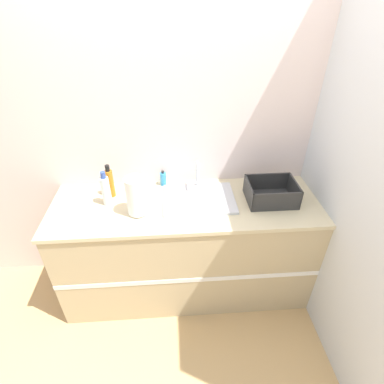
{
  "coord_description": "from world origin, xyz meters",
  "views": [
    {
      "loc": [
        -0.09,
        -1.45,
        2.22
      ],
      "look_at": [
        0.04,
        0.28,
        1.03
      ],
      "focal_mm": 28.0,
      "sensor_mm": 36.0,
      "label": 1
    }
  ],
  "objects_px": {
    "dish_rack": "(271,194)",
    "bottle_amber": "(110,183)",
    "soap_dispenser": "(163,179)",
    "paper_towel_roll": "(136,196)",
    "sink": "(199,198)",
    "bottle_clear": "(106,190)"
  },
  "relations": [
    {
      "from": "dish_rack",
      "to": "bottle_amber",
      "type": "distance_m",
      "value": 1.19
    },
    {
      "from": "soap_dispenser",
      "to": "dish_rack",
      "type": "bearing_deg",
      "value": -18.49
    },
    {
      "from": "paper_towel_roll",
      "to": "dish_rack",
      "type": "height_order",
      "value": "paper_towel_roll"
    },
    {
      "from": "sink",
      "to": "bottle_amber",
      "type": "relative_size",
      "value": 2.01
    },
    {
      "from": "paper_towel_roll",
      "to": "bottle_clear",
      "type": "height_order",
      "value": "paper_towel_roll"
    },
    {
      "from": "bottle_clear",
      "to": "paper_towel_roll",
      "type": "bearing_deg",
      "value": -29.29
    },
    {
      "from": "dish_rack",
      "to": "bottle_amber",
      "type": "height_order",
      "value": "bottle_amber"
    },
    {
      "from": "dish_rack",
      "to": "bottle_amber",
      "type": "xyz_separation_m",
      "value": [
        -1.18,
        0.14,
        0.06
      ]
    },
    {
      "from": "dish_rack",
      "to": "bottle_amber",
      "type": "relative_size",
      "value": 1.35
    },
    {
      "from": "sink",
      "to": "soap_dispenser",
      "type": "height_order",
      "value": "sink"
    },
    {
      "from": "bottle_amber",
      "to": "soap_dispenser",
      "type": "relative_size",
      "value": 2.07
    },
    {
      "from": "dish_rack",
      "to": "soap_dispenser",
      "type": "relative_size",
      "value": 2.78
    },
    {
      "from": "dish_rack",
      "to": "bottle_clear",
      "type": "relative_size",
      "value": 1.31
    },
    {
      "from": "bottle_clear",
      "to": "bottle_amber",
      "type": "relative_size",
      "value": 1.03
    },
    {
      "from": "paper_towel_roll",
      "to": "dish_rack",
      "type": "xyz_separation_m",
      "value": [
        0.97,
        0.09,
        -0.09
      ]
    },
    {
      "from": "paper_towel_roll",
      "to": "soap_dispenser",
      "type": "height_order",
      "value": "paper_towel_roll"
    },
    {
      "from": "sink",
      "to": "soap_dispenser",
      "type": "bearing_deg",
      "value": 140.0
    },
    {
      "from": "dish_rack",
      "to": "bottle_amber",
      "type": "bearing_deg",
      "value": 173.1
    },
    {
      "from": "sink",
      "to": "dish_rack",
      "type": "distance_m",
      "value": 0.53
    },
    {
      "from": "bottle_amber",
      "to": "soap_dispenser",
      "type": "bearing_deg",
      "value": 17.44
    },
    {
      "from": "sink",
      "to": "bottle_clear",
      "type": "distance_m",
      "value": 0.67
    },
    {
      "from": "bottle_amber",
      "to": "bottle_clear",
      "type": "bearing_deg",
      "value": -96.42
    }
  ]
}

